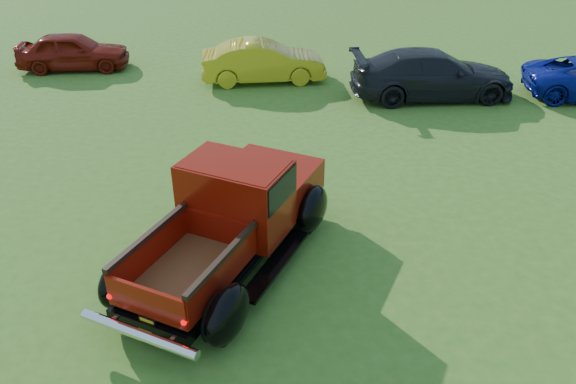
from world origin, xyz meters
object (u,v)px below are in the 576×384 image
object	(u,v)px
pickup_truck	(237,212)
show_car_yellow	(263,62)
show_car_grey	(432,74)
show_car_red	(73,51)

from	to	relation	value
pickup_truck	show_car_yellow	xyz separation A→B (m)	(-0.70, 9.50, -0.23)
pickup_truck	show_car_grey	size ratio (longest dim) A/B	1.09
pickup_truck	show_car_red	size ratio (longest dim) A/B	1.44
show_car_yellow	pickup_truck	bearing A→B (deg)	172.96
pickup_truck	show_car_grey	distance (m)	9.65
show_car_red	show_car_grey	bearing A→B (deg)	-107.38
show_car_yellow	show_car_grey	size ratio (longest dim) A/B	0.81
show_car_red	show_car_yellow	world-z (taller)	show_car_yellow
pickup_truck	show_car_yellow	size ratio (longest dim) A/B	1.34
show_car_red	show_car_grey	world-z (taller)	show_car_grey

